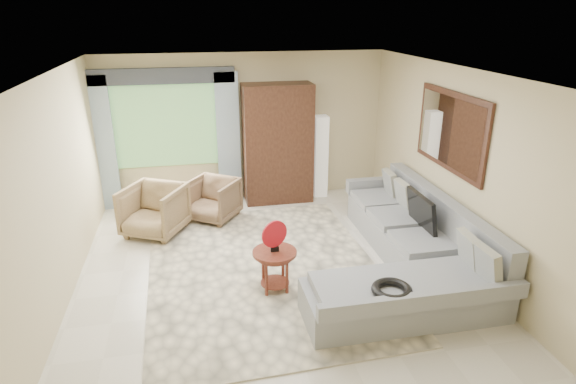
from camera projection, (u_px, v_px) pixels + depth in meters
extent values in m
plane|color=silver|center=(275.00, 278.00, 6.25)|extent=(6.00, 6.00, 0.00)
cube|color=#F1E3BF|center=(264.00, 269.00, 6.45)|extent=(3.13, 4.09, 0.02)
cube|color=gray|center=(403.00, 234.00, 7.02)|extent=(0.90, 2.40, 0.40)
cube|color=gray|center=(405.00, 301.00, 5.42)|extent=(2.30, 0.80, 0.40)
cube|color=gray|center=(442.00, 215.00, 6.55)|extent=(0.20, 3.20, 0.50)
cube|color=gray|center=(373.00, 185.00, 8.08)|extent=(0.90, 0.16, 0.22)
cube|color=gray|center=(426.00, 301.00, 4.90)|extent=(2.30, 0.10, 0.18)
cube|color=black|center=(422.00, 211.00, 6.50)|extent=(0.14, 0.74, 0.48)
torus|color=black|center=(392.00, 290.00, 4.99)|extent=(0.43, 0.43, 0.09)
cylinder|color=#4A1B13|center=(275.00, 253.00, 5.81)|extent=(0.54, 0.54, 0.04)
cylinder|color=#4A1B13|center=(275.00, 273.00, 5.91)|extent=(0.36, 0.36, 0.49)
cylinder|color=#B2111A|center=(274.00, 234.00, 5.72)|extent=(0.33, 0.15, 0.34)
imported|color=#957B51|center=(154.00, 210.00, 7.37)|extent=(1.13, 1.14, 0.77)
imported|color=brown|center=(212.00, 200.00, 7.90)|extent=(1.03, 1.04, 0.69)
imported|color=#999999|center=(131.00, 198.00, 8.17)|extent=(0.59, 0.54, 0.54)
cube|color=black|center=(278.00, 144.00, 8.47)|extent=(1.20, 0.55, 2.10)
cube|color=silver|center=(320.00, 157.00, 8.78)|extent=(0.24, 0.24, 1.50)
cube|color=#669E59|center=(166.00, 126.00, 8.22)|extent=(1.80, 0.04, 1.40)
cube|color=#9EB7CC|center=(102.00, 145.00, 8.03)|extent=(0.40, 0.08, 2.30)
cube|color=#9EB7CC|center=(228.00, 139.00, 8.42)|extent=(0.40, 0.08, 2.30)
cube|color=#1E232D|center=(161.00, 76.00, 7.85)|extent=(2.40, 0.12, 0.26)
cube|color=black|center=(451.00, 131.00, 6.41)|extent=(0.04, 1.70, 1.05)
cube|color=white|center=(449.00, 131.00, 6.41)|extent=(0.02, 1.54, 0.90)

